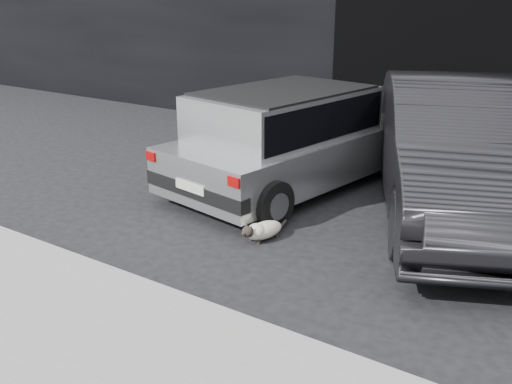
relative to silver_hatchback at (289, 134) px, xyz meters
The scene contains 7 objects.
ground 1.07m from the silver_hatchback, 84.95° to the right, with size 80.00×80.00×0.00m, color black.
garage_opening 3.44m from the silver_hatchback, 71.70° to the left, with size 4.00×0.10×2.60m, color black.
curb 3.59m from the silver_hatchback, 72.39° to the right, with size 18.00×0.25×0.12m, color gray.
silver_hatchback is the anchor object (origin of this frame).
second_car 2.22m from the silver_hatchback, ahead, with size 1.71×4.92×1.62m, color black.
cat_siamese 1.95m from the silver_hatchback, 68.41° to the right, with size 0.34×0.70×0.25m.
cat_white 1.45m from the silver_hatchback, 96.06° to the right, with size 0.75×0.37×0.36m.
Camera 1 is at (3.74, -5.78, 2.60)m, focal length 40.00 mm.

